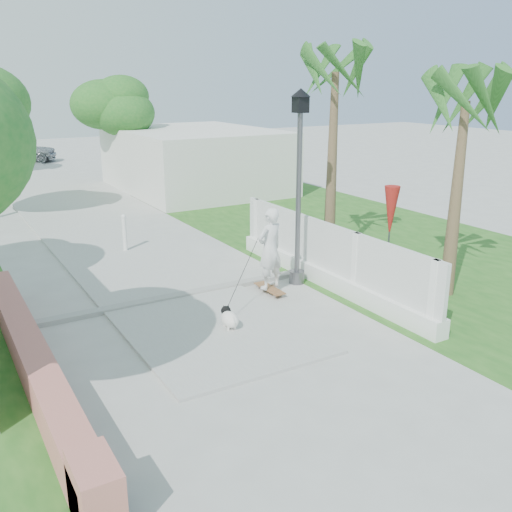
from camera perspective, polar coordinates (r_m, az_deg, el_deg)
ground at (r=8.08m, az=9.34°, el=-17.77°), size 90.00×90.00×0.00m
path_strip at (r=25.78m, az=-20.25°, el=5.87°), size 3.20×36.00×0.06m
curb at (r=12.68m, az=-8.14°, el=-4.05°), size 6.50×0.25×0.10m
grass_right at (r=17.87m, az=10.43°, el=1.97°), size 8.00×20.00×0.01m
pink_wall at (r=9.62m, az=-21.04°, el=-10.53°), size 0.45×8.20×0.80m
lattice_fence at (r=13.30m, az=7.11°, el=-0.73°), size 0.35×7.00×1.50m
building_right at (r=25.44m, az=-6.16°, el=9.59°), size 6.00×8.00×2.60m
street_lamp at (r=12.96m, az=4.30°, el=7.45°), size 0.44×0.44×4.44m
bollard at (r=16.18m, az=-13.02°, el=2.34°), size 0.14×0.14×1.09m
patio_umbrella at (r=13.52m, az=13.33°, el=4.25°), size 0.36×0.36×2.30m
tree_path_right at (r=26.13m, az=-13.92°, el=14.23°), size 3.00×3.00×4.79m
palm_far at (r=14.59m, az=7.91°, el=16.55°), size 1.80×1.80×5.30m
palm_near at (r=12.78m, az=20.15°, el=13.26°), size 1.80×1.80×4.70m
skateboarder at (r=11.95m, az=-0.67°, el=-1.06°), size 2.11×1.62×1.96m
dog at (r=10.98m, az=-2.71°, el=-6.23°), size 0.36×0.65×0.44m
parked_car at (r=36.59m, az=-22.75°, el=9.76°), size 4.61×3.02×1.46m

